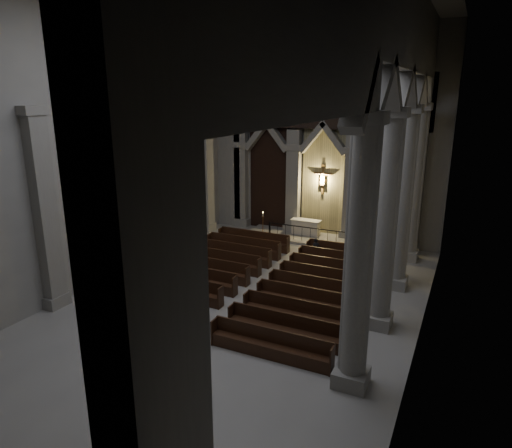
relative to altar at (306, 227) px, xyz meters
The scene contains 11 objects.
room 13.07m from the altar, 86.17° to the right, with size 24.00×24.10×12.00m.
sanctuary_wall 6.07m from the altar, 35.08° to the left, with size 14.00×0.77×12.00m.
right_arcade 13.60m from the altar, 57.23° to the right, with size 1.00×24.00×12.00m.
left_pilasters 10.18m from the altar, 128.66° to the right, with size 0.60×13.00×8.03m.
sanctuary_step 1.00m from the altar, 29.55° to the right, with size 8.50×2.60×0.15m, color gray.
altar is the anchor object (origin of this frame).
altar_rail 1.49m from the altar, 60.41° to the right, with size 5.25×0.09×1.03m.
candle_stand_left 2.66m from the altar, 147.98° to the right, with size 0.28×0.28×1.63m.
candle_stand_right 4.26m from the altar, 16.76° to the right, with size 0.23×0.23×1.36m.
pews 8.28m from the altar, 84.89° to the right, with size 9.69×10.33×0.96m.
worshipper 4.04m from the altar, 62.98° to the right, with size 0.41×0.27×1.13m, color black.
Camera 1 is at (8.05, -14.45, 8.40)m, focal length 32.00 mm.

